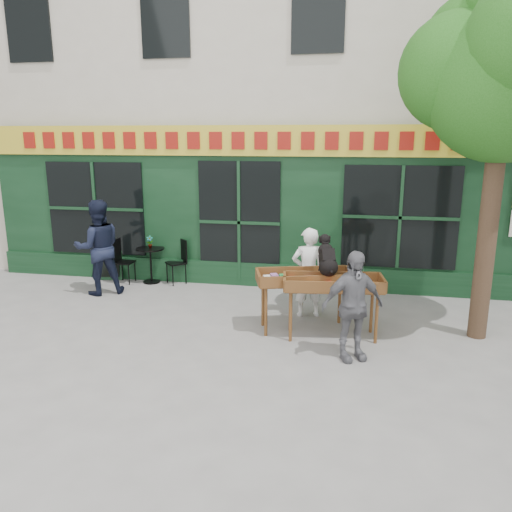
{
  "coord_description": "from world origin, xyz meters",
  "views": [
    {
      "loc": [
        2.26,
        -7.62,
        3.09
      ],
      "look_at": [
        0.7,
        0.5,
        1.1
      ],
      "focal_mm": 35.0,
      "sensor_mm": 36.0,
      "label": 1
    }
  ],
  "objects_px": {
    "woman": "(308,272)",
    "man_right": "(352,306)",
    "book_cart_right": "(333,287)",
    "man_left": "(98,247)",
    "bistro_table": "(151,258)",
    "book_cart_center": "(305,281)",
    "dog": "(327,254)"
  },
  "relations": [
    {
      "from": "dog",
      "to": "woman",
      "type": "height_order",
      "value": "dog"
    },
    {
      "from": "dog",
      "to": "man_left",
      "type": "bearing_deg",
      "value": 148.82
    },
    {
      "from": "book_cart_right",
      "to": "bistro_table",
      "type": "xyz_separation_m",
      "value": [
        -3.95,
        2.28,
        -0.28
      ]
    },
    {
      "from": "man_right",
      "to": "man_left",
      "type": "xyz_separation_m",
      "value": [
        -4.95,
        2.13,
        0.16
      ]
    },
    {
      "from": "dog",
      "to": "man_right",
      "type": "distance_m",
      "value": 1.14
    },
    {
      "from": "woman",
      "to": "man_right",
      "type": "bearing_deg",
      "value": 98.6
    },
    {
      "from": "dog",
      "to": "bistro_table",
      "type": "bearing_deg",
      "value": 134.95
    },
    {
      "from": "book_cart_right",
      "to": "book_cart_center",
      "type": "bearing_deg",
      "value": 145.6
    },
    {
      "from": "book_cart_center",
      "to": "bistro_table",
      "type": "xyz_separation_m",
      "value": [
        -3.49,
        2.05,
        -0.28
      ]
    },
    {
      "from": "woman",
      "to": "man_left",
      "type": "distance_m",
      "value": 4.22
    },
    {
      "from": "man_right",
      "to": "book_cart_right",
      "type": "bearing_deg",
      "value": 84.28
    },
    {
      "from": "book_cart_right",
      "to": "man_right",
      "type": "bearing_deg",
      "value": -75.72
    },
    {
      "from": "man_right",
      "to": "bistro_table",
      "type": "relative_size",
      "value": 2.07
    },
    {
      "from": "woman",
      "to": "bistro_table",
      "type": "height_order",
      "value": "woman"
    },
    {
      "from": "book_cart_center",
      "to": "man_left",
      "type": "height_order",
      "value": "man_left"
    },
    {
      "from": "book_cart_right",
      "to": "man_left",
      "type": "xyz_separation_m",
      "value": [
        -4.65,
        1.38,
        0.12
      ]
    },
    {
      "from": "book_cart_right",
      "to": "man_left",
      "type": "height_order",
      "value": "man_left"
    },
    {
      "from": "woman",
      "to": "book_cart_right",
      "type": "xyz_separation_m",
      "value": [
        0.46,
        -0.88,
        0.03
      ]
    },
    {
      "from": "bistro_table",
      "to": "man_left",
      "type": "bearing_deg",
      "value": -127.87
    },
    {
      "from": "man_left",
      "to": "man_right",
      "type": "bearing_deg",
      "value": 122.6
    },
    {
      "from": "book_cart_center",
      "to": "man_right",
      "type": "bearing_deg",
      "value": -68.65
    },
    {
      "from": "man_right",
      "to": "man_left",
      "type": "height_order",
      "value": "man_left"
    },
    {
      "from": "book_cart_center",
      "to": "book_cart_right",
      "type": "bearing_deg",
      "value": -43.29
    },
    {
      "from": "book_cart_right",
      "to": "bistro_table",
      "type": "relative_size",
      "value": 2.06
    },
    {
      "from": "book_cart_center",
      "to": "man_left",
      "type": "distance_m",
      "value": 4.35
    },
    {
      "from": "woman",
      "to": "man_left",
      "type": "bearing_deg",
      "value": -23.18
    },
    {
      "from": "woman",
      "to": "man_right",
      "type": "xyz_separation_m",
      "value": [
        0.76,
        -1.63,
        -0.0
      ]
    },
    {
      "from": "bistro_table",
      "to": "book_cart_right",
      "type": "bearing_deg",
      "value": -29.99
    },
    {
      "from": "book_cart_center",
      "to": "book_cart_right",
      "type": "distance_m",
      "value": 0.52
    },
    {
      "from": "book_cart_center",
      "to": "man_right",
      "type": "distance_m",
      "value": 1.25
    },
    {
      "from": "book_cart_right",
      "to": "bistro_table",
      "type": "height_order",
      "value": "book_cart_right"
    },
    {
      "from": "man_right",
      "to": "man_left",
      "type": "bearing_deg",
      "value": 129.19
    }
  ]
}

